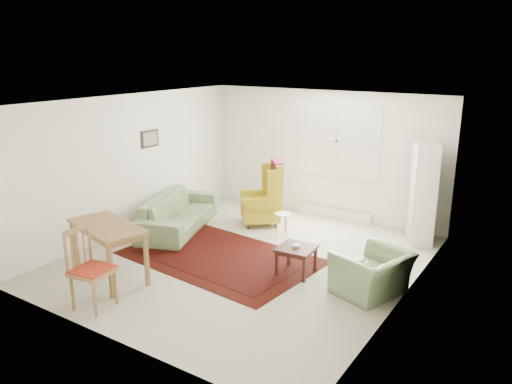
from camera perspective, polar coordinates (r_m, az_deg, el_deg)
The scene contains 10 objects.
room at distance 7.82m, azimuth -0.24°, elevation 1.29°, with size 5.04×5.54×2.51m.
rug at distance 8.15m, azimuth -4.11°, elevation -7.36°, with size 3.04×1.96×0.03m, color black, non-canonical shape.
sofa at distance 9.37m, azimuth -8.84°, elevation -1.60°, with size 2.19×0.86×0.89m, color #70895B.
armchair at distance 7.03m, azimuth 13.13°, elevation -8.56°, with size 0.94×0.82×0.73m, color #70895B.
wingback_chair at distance 9.47m, azimuth 0.47°, elevation -0.12°, with size 0.71×0.75×1.24m, color gold, non-canonical shape.
coffee_table at distance 7.52m, azimuth 4.62°, elevation -7.77°, with size 0.52×0.52×0.43m, color #3A1711, non-canonical shape.
stool at distance 9.08m, azimuth 3.08°, elevation -3.64°, with size 0.29×0.29×0.40m, color white, non-canonical shape.
cabinet at distance 9.01m, azimuth 18.56°, elevation -0.10°, with size 0.37×0.70×1.75m, color silver, non-canonical shape.
desk at distance 7.60m, azimuth -16.46°, elevation -6.54°, with size 1.30×0.65×0.82m, color olive, non-canonical shape.
desk_chair at distance 6.77m, azimuth -18.21°, elevation -8.37°, with size 0.47×0.47×1.07m, color olive, non-canonical shape.
Camera 1 is at (4.17, -6.12, 3.22)m, focal length 35.00 mm.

